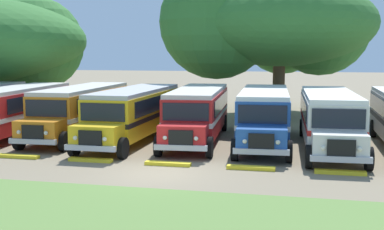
{
  "coord_description": "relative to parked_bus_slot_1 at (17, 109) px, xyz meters",
  "views": [
    {
      "loc": [
        5.56,
        -18.85,
        4.82
      ],
      "look_at": [
        0.0,
        6.24,
        1.6
      ],
      "focal_mm": 46.78,
      "sensor_mm": 36.0,
      "label": 1
    }
  ],
  "objects": [
    {
      "name": "ground_plane",
      "position": [
        10.62,
        -7.13,
        -1.58
      ],
      "size": [
        220.0,
        220.0,
        0.0
      ],
      "primitive_type": "plane",
      "color": "#84755B"
    },
    {
      "name": "parked_bus_slot_1",
      "position": [
        0.0,
        0.0,
        0.0
      ],
      "size": [
        3.32,
        10.94,
        2.82
      ],
      "rotation": [
        0.0,
        0.0,
        -1.5
      ],
      "color": "red",
      "rests_on": "ground_plane"
    },
    {
      "name": "parked_bus_slot_2",
      "position": [
        3.55,
        0.98,
        0.0
      ],
      "size": [
        2.95,
        10.87,
        2.82
      ],
      "rotation": [
        0.0,
        0.0,
        -1.54
      ],
      "color": "orange",
      "rests_on": "ground_plane"
    },
    {
      "name": "parked_bus_slot_3",
      "position": [
        7.14,
        0.03,
        0.0
      ],
      "size": [
        2.78,
        10.85,
        2.82
      ],
      "rotation": [
        0.0,
        0.0,
        -1.58
      ],
      "color": "yellow",
      "rests_on": "ground_plane"
    },
    {
      "name": "parked_bus_slot_4",
      "position": [
        10.55,
        0.97,
        0.0
      ],
      "size": [
        3.34,
        10.94,
        2.82
      ],
      "rotation": [
        0.0,
        0.0,
        -1.5
      ],
      "color": "red",
      "rests_on": "ground_plane"
    },
    {
      "name": "parked_bus_slot_5",
      "position": [
        14.21,
        0.84,
        0.0
      ],
      "size": [
        3.18,
        10.91,
        2.82
      ],
      "rotation": [
        0.0,
        0.0,
        -1.52
      ],
      "color": "#23519E",
      "rests_on": "ground_plane"
    },
    {
      "name": "parked_bus_slot_6",
      "position": [
        17.54,
        0.0,
        0.0
      ],
      "size": [
        3.0,
        10.88,
        2.82
      ],
      "rotation": [
        0.0,
        0.0,
        -1.54
      ],
      "color": "silver",
      "rests_on": "ground_plane"
    },
    {
      "name": "curb_wheelstop_2",
      "position": [
        3.5,
        -5.69,
        -1.51
      ],
      "size": [
        2.0,
        0.36,
        0.15
      ],
      "primitive_type": "cube",
      "color": "yellow",
      "rests_on": "ground_plane"
    },
    {
      "name": "curb_wheelstop_3",
      "position": [
        7.06,
        -5.69,
        -1.51
      ],
      "size": [
        2.0,
        0.36,
        0.15
      ],
      "primitive_type": "cube",
      "color": "yellow",
      "rests_on": "ground_plane"
    },
    {
      "name": "curb_wheelstop_4",
      "position": [
        10.62,
        -5.69,
        -1.51
      ],
      "size": [
        2.0,
        0.36,
        0.15
      ],
      "primitive_type": "cube",
      "color": "yellow",
      "rests_on": "ground_plane"
    },
    {
      "name": "curb_wheelstop_5",
      "position": [
        14.18,
        -5.69,
        -1.51
      ],
      "size": [
        2.0,
        0.36,
        0.15
      ],
      "primitive_type": "cube",
      "color": "yellow",
      "rests_on": "ground_plane"
    },
    {
      "name": "curb_wheelstop_6",
      "position": [
        17.74,
        -5.69,
        -1.51
      ],
      "size": [
        2.0,
        0.36,
        0.15
      ],
      "primitive_type": "cube",
      "color": "yellow",
      "rests_on": "ground_plane"
    },
    {
      "name": "broad_shade_tree",
      "position": [
        13.85,
        12.88,
        5.34
      ],
      "size": [
        15.9,
        14.66,
        11.36
      ],
      "color": "brown",
      "rests_on": "ground_plane"
    }
  ]
}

